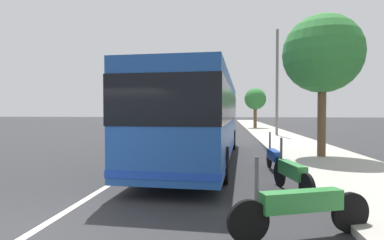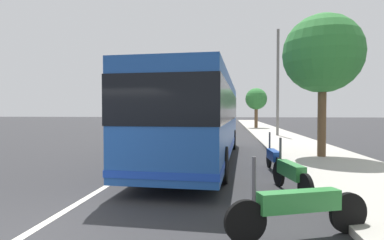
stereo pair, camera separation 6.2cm
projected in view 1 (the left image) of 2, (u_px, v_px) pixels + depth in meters
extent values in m
cube|color=#B2ADA3|center=(313.00, 154.00, 13.47)|extent=(110.00, 3.60, 0.14)
cube|color=silver|center=(161.00, 153.00, 14.28)|extent=(110.00, 0.16, 0.01)
cube|color=#1E4C9E|center=(200.00, 117.00, 12.07)|extent=(11.89, 3.04, 2.78)
cube|color=black|center=(200.00, 106.00, 12.06)|extent=(11.93, 3.09, 1.11)
cube|color=#193FB2|center=(200.00, 145.00, 12.10)|extent=(11.92, 3.08, 0.16)
cylinder|color=black|center=(189.00, 139.00, 16.01)|extent=(1.01, 0.35, 1.00)
cylinder|color=black|center=(232.00, 140.00, 15.63)|extent=(1.01, 0.35, 1.00)
cylinder|color=black|center=(142.00, 163.00, 8.58)|extent=(1.01, 0.35, 1.00)
cylinder|color=black|center=(223.00, 165.00, 8.20)|extent=(1.01, 0.35, 1.00)
cylinder|color=black|center=(248.00, 222.00, 4.43)|extent=(0.30, 0.64, 0.65)
cylinder|color=black|center=(350.00, 213.00, 4.83)|extent=(0.30, 0.64, 0.65)
cube|color=#338C3F|center=(302.00, 201.00, 4.63)|extent=(0.68, 1.31, 0.31)
cylinder|color=#4C4C51|center=(257.00, 180.00, 4.45)|extent=(0.06, 0.06, 0.70)
cylinder|color=black|center=(279.00, 174.00, 7.89)|extent=(0.65, 0.21, 0.65)
cylinder|color=black|center=(307.00, 189.00, 6.33)|extent=(0.65, 0.21, 0.65)
cube|color=#338C3F|center=(292.00, 170.00, 7.10)|extent=(1.20, 0.47, 0.33)
cylinder|color=#4C4C51|center=(281.00, 151.00, 7.76)|extent=(0.06, 0.06, 0.70)
cylinder|color=black|center=(269.00, 159.00, 10.55)|extent=(0.58, 0.12, 0.57)
cylinder|color=black|center=(279.00, 167.00, 9.08)|extent=(0.58, 0.12, 0.57)
cube|color=#1947A5|center=(274.00, 155.00, 9.81)|extent=(1.12, 0.31, 0.31)
cylinder|color=#4C4C51|center=(270.00, 142.00, 10.43)|extent=(0.06, 0.06, 0.70)
cube|color=gray|center=(183.00, 124.00, 35.96)|extent=(4.29, 1.85, 0.75)
cube|color=black|center=(183.00, 118.00, 36.23)|extent=(2.03, 1.65, 0.53)
cylinder|color=black|center=(189.00, 126.00, 34.50)|extent=(0.65, 0.24, 0.64)
cylinder|color=black|center=(175.00, 126.00, 34.64)|extent=(0.65, 0.24, 0.64)
cylinder|color=black|center=(191.00, 125.00, 37.29)|extent=(0.65, 0.24, 0.64)
cylinder|color=black|center=(178.00, 125.00, 37.43)|extent=(0.65, 0.24, 0.64)
cube|color=black|center=(179.00, 127.00, 28.96)|extent=(4.34, 1.86, 0.72)
cube|color=black|center=(179.00, 120.00, 28.89)|extent=(2.17, 1.66, 0.53)
cylinder|color=black|center=(185.00, 130.00, 27.45)|extent=(0.65, 0.24, 0.64)
cylinder|color=black|center=(168.00, 130.00, 27.68)|extent=(0.65, 0.24, 0.64)
cylinder|color=black|center=(190.00, 128.00, 30.26)|extent=(0.65, 0.24, 0.64)
cylinder|color=black|center=(174.00, 128.00, 30.48)|extent=(0.65, 0.24, 0.64)
cylinder|color=brown|center=(322.00, 118.00, 12.27)|extent=(0.33, 0.33, 3.33)
sphere|color=#337F38|center=(322.00, 54.00, 12.20)|extent=(3.14, 3.14, 3.14)
cylinder|color=brown|center=(255.00, 117.00, 34.50)|extent=(0.37, 0.37, 2.70)
sphere|color=#337F38|center=(255.00, 99.00, 34.44)|extent=(2.43, 2.43, 2.43)
cylinder|color=slate|center=(277.00, 83.00, 23.24)|extent=(0.20, 0.20, 8.24)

